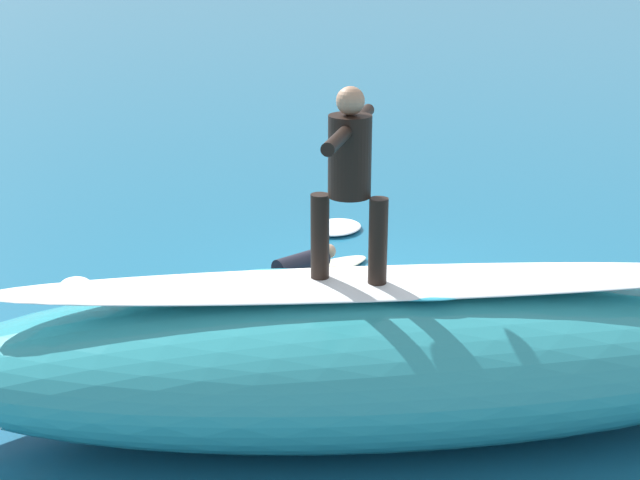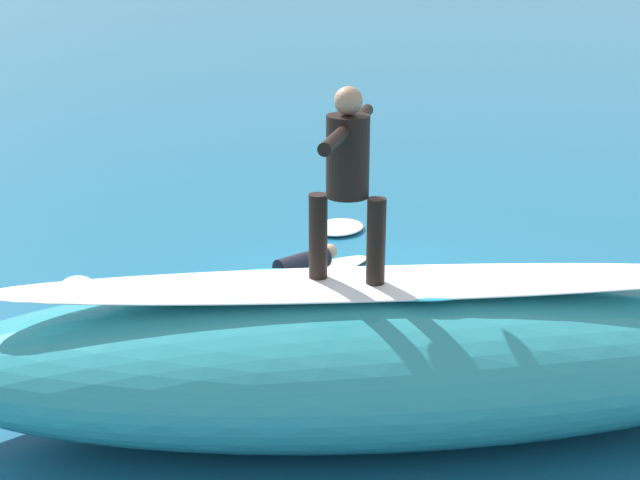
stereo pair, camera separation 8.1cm
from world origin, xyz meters
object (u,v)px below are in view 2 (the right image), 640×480
object	(u,v)px
surfboard_riding	(346,284)
surfer_paddling	(295,266)
surfer_riding	(348,171)
surfboard_paddling	(303,276)

from	to	relation	value
surfboard_riding	surfer_paddling	world-z (taller)	surfboard_riding
surfer_paddling	surfboard_riding	bearing A→B (deg)	-121.09
surfboard_riding	surfer_paddling	xyz separation A→B (m)	(0.98, -3.38, -1.18)
surfer_riding	surfboard_paddling	bearing A→B (deg)	-68.23
surfer_riding	surfer_paddling	xyz separation A→B (m)	(0.98, -3.38, -2.20)
surfboard_paddling	surfer_paddling	distance (m)	0.21
surfer_riding	surfboard_paddling	xyz separation A→B (m)	(0.90, -3.47, -2.36)
surfboard_paddling	surfboard_riding	bearing A→B (deg)	-122.77
surfer_riding	surfboard_riding	bearing A→B (deg)	-76.56
surfboard_riding	surfer_paddling	distance (m)	3.71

